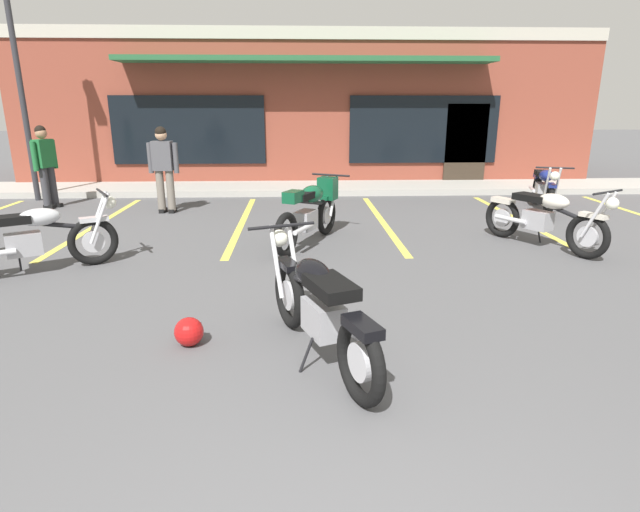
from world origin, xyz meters
TOP-DOWN VIEW (x-y plane):
  - ground_plane at (0.00, 3.73)m, footprint 80.00×80.00m
  - sidewalk_kerb at (0.00, 11.53)m, footprint 22.00×1.80m
  - brick_storefront_building at (0.00, 15.48)m, footprint 15.16×7.28m
  - painted_stall_lines at (0.00, 7.93)m, footprint 13.01×4.80m
  - motorcycle_foreground_classic at (-0.10, 2.67)m, footprint 1.06×2.01m
  - motorcycle_red_sportbike at (4.70, 8.81)m, footprint 0.92×2.06m
  - motorcycle_black_cruiser at (-0.06, 6.44)m, footprint 1.21×1.95m
  - motorcycle_silver_naked at (3.39, 6.03)m, footprint 1.29×1.90m
  - motorcycle_green_cafe_racer at (-3.59, 5.08)m, footprint 1.89×1.31m
  - person_in_black_shirt at (-5.42, 9.52)m, footprint 0.37×0.60m
  - person_in_shorts_foreground at (-2.87, 8.88)m, footprint 0.61×0.30m
  - helmet_on_pavement at (-1.24, 2.95)m, footprint 0.26×0.26m
  - parking_lot_lamp_post at (-6.13, 10.32)m, footprint 0.24×0.76m

SIDE VIEW (x-z plane):
  - ground_plane at x=0.00m, z-range 0.00..0.00m
  - painted_stall_lines at x=0.00m, z-range 0.00..0.01m
  - sidewalk_kerb at x=0.00m, z-range 0.00..0.14m
  - helmet_on_pavement at x=-1.24m, z-range 0.00..0.26m
  - motorcycle_foreground_classic at x=-0.10m, z-range -0.03..0.95m
  - motorcycle_red_sportbike at x=4.70m, z-range -0.03..0.95m
  - motorcycle_silver_naked at x=3.39m, z-range -0.03..0.95m
  - motorcycle_green_cafe_racer at x=-3.59m, z-range -0.03..0.95m
  - motorcycle_black_cruiser at x=-0.06m, z-range 0.04..1.02m
  - person_in_black_shirt at x=-5.42m, z-range 0.11..1.79m
  - person_in_shorts_foreground at x=-2.87m, z-range 0.11..1.79m
  - brick_storefront_building at x=0.00m, z-range 0.00..3.92m
  - parking_lot_lamp_post at x=-6.13m, z-range 0.74..5.81m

